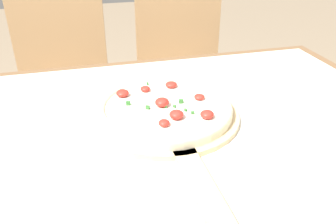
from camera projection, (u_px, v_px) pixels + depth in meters
name	position (u px, v px, depth m)	size (l,w,h in m)	color
dining_table	(177.00, 190.00, 0.76)	(1.24, 1.04, 0.75)	brown
towel_cloth	(178.00, 150.00, 0.71)	(1.16, 0.96, 0.00)	white
pizza_peel	(168.00, 121.00, 0.79)	(0.34, 0.58, 0.01)	#D6B784
pizza	(165.00, 108.00, 0.81)	(0.31, 0.31, 0.04)	beige
chair_left	(64.00, 91.00, 1.52)	(0.44, 0.44, 0.87)	tan
chair_right	(180.00, 79.00, 1.63)	(0.44, 0.44, 0.87)	tan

